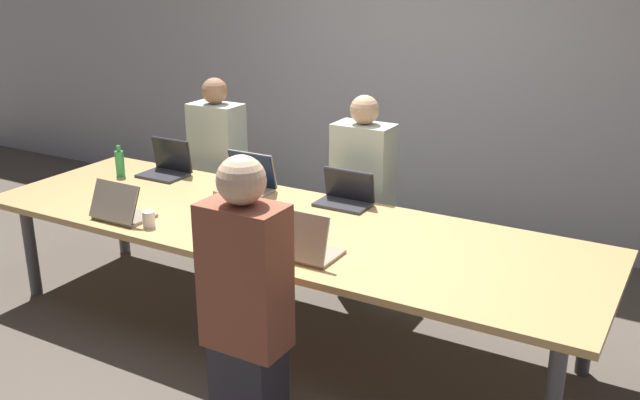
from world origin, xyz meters
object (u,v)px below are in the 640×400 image
person_far_center (363,197)px  cup_near_left (149,219)px  bottle_far_left (120,163)px  stapler (217,208)px  cup_near_midright (276,236)px  person_far_left (218,169)px  laptop_near_midright (304,245)px  laptop_far_center (346,195)px  laptop_far_midleft (249,180)px  laptop_far_left (167,165)px  person_near_midright (246,301)px  laptop_near_left (120,209)px

person_far_center → cup_near_left: person_far_center is taller
bottle_far_left → stapler: 1.10m
cup_near_midright → stapler: cup_near_midright is taller
person_far_left → stapler: person_far_left is taller
laptop_near_midright → person_far_center: bearing=-77.8°
laptop_far_center → stapler: (-0.63, -0.52, -0.04)m
person_far_center → laptop_far_midleft: person_far_center is taller
person_far_center → cup_near_midright: person_far_center is taller
cup_near_left → laptop_far_midleft: laptop_far_midleft is taller
laptop_far_center → person_far_center: (-0.05, 0.35, -0.13)m
person_far_left → laptop_near_midright: bearing=-39.5°
laptop_far_center → person_far_left: (-1.33, 0.40, -0.13)m
cup_near_left → laptop_far_midleft: size_ratio=0.28×
person_far_left → bottle_far_left: 0.78m
cup_near_midright → laptop_far_left: laptop_far_left is taller
laptop_far_midleft → stapler: (0.07, -0.43, -0.05)m
cup_near_left → laptop_far_center: bearing=48.8°
cup_near_left → stapler: size_ratio=0.64×
person_near_midright → person_far_left: 2.33m
laptop_far_center → cup_near_left: 1.24m
person_far_center → laptop_near_midright: person_far_center is taller
stapler → cup_near_left: bearing=-108.3°
person_far_center → cup_near_midright: (0.03, -1.13, 0.11)m
laptop_far_left → cup_near_left: bearing=-54.6°
laptop_near_left → stapler: size_ratio=2.19×
laptop_far_midleft → laptop_far_left: (-0.73, 0.02, -0.00)m
cup_near_left → bottle_far_left: (-0.89, 0.67, 0.05)m
laptop_far_center → person_near_midright: 1.39m
laptop_near_left → cup_near_left: laptop_near_left is taller
laptop_far_midleft → person_far_center: bearing=33.9°
bottle_far_left → laptop_far_midleft: bearing=10.1°
laptop_far_center → laptop_far_midleft: bearing=-173.1°
cup_near_left → laptop_near_midright: 1.03m
laptop_near_midright → person_far_left: 2.01m
laptop_near_midright → bottle_far_left: 2.01m
person_far_center → stapler: (-0.58, -0.87, 0.09)m
laptop_near_left → laptop_near_midright: laptop_near_midright is taller
laptop_near_midright → stapler: 0.92m
person_far_center → laptop_far_left: bearing=-163.1°
laptop_near_midright → cup_near_midright: (-0.23, 0.09, -0.03)m
person_far_left → cup_near_midright: bearing=-42.1°
laptop_near_midright → cup_near_midright: bearing=-20.8°
laptop_far_center → laptop_far_midleft: (-0.70, -0.08, 0.01)m
cup_near_midright → stapler: (-0.61, 0.27, -0.03)m
bottle_far_left → laptop_near_midright: bearing=-17.7°
laptop_near_midright → person_far_left: size_ratio=0.24×
laptop_far_center → bottle_far_left: bearing=-171.2°
person_far_center → cup_near_midright: 1.14m
person_near_midright → laptop_far_left: person_near_midright is taller
cup_near_midright → laptop_far_midleft: size_ratio=0.29×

